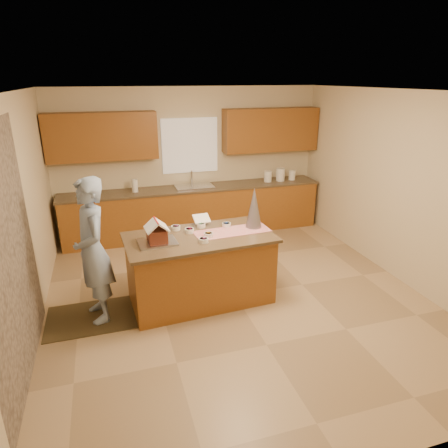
{
  "coord_description": "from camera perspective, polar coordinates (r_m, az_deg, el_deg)",
  "views": [
    {
      "loc": [
        -1.55,
        -4.56,
        2.85
      ],
      "look_at": [
        -0.1,
        0.2,
        1.0
      ],
      "focal_mm": 31.79,
      "sensor_mm": 36.0,
      "label": 1
    }
  ],
  "objects": [
    {
      "name": "gingerbread_house",
      "position": [
        4.9,
        -9.63,
        -1.36
      ],
      "size": [
        0.29,
        0.3,
        0.28
      ],
      "color": "maroon",
      "rests_on": "baking_tray"
    },
    {
      "name": "candy_bowls",
      "position": [
        5.22,
        -3.35,
        -0.93
      ],
      "size": [
        0.8,
        0.65,
        0.06
      ],
      "color": "#FE78D5",
      "rests_on": "island_top"
    },
    {
      "name": "ceiling",
      "position": [
        4.82,
        1.93,
        18.58
      ],
      "size": [
        5.5,
        5.5,
        0.0
      ],
      "primitive_type": "plane",
      "color": "silver",
      "rests_on": "floor"
    },
    {
      "name": "wall_right",
      "position": [
        6.28,
        24.0,
        4.79
      ],
      "size": [
        5.5,
        5.5,
        0.0
      ],
      "primitive_type": "plane",
      "color": "beige",
      "rests_on": "floor"
    },
    {
      "name": "island_top",
      "position": [
        5.12,
        -3.55,
        -1.94
      ],
      "size": [
        1.96,
        1.11,
        0.04
      ],
      "primitive_type": "cube",
      "rotation": [
        0.0,
        0.0,
        0.06
      ],
      "color": "brown",
      "rests_on": "island_base"
    },
    {
      "name": "baking_tray",
      "position": [
        4.95,
        -9.55,
        -2.63
      ],
      "size": [
        0.49,
        0.37,
        0.03
      ],
      "primitive_type": "cube",
      "rotation": [
        0.0,
        0.0,
        0.06
      ],
      "color": "silver",
      "rests_on": "island_top"
    },
    {
      "name": "canister_a",
      "position": [
        7.86,
        6.32,
        6.83
      ],
      "size": [
        0.15,
        0.15,
        0.21
      ],
      "primitive_type": "cylinder",
      "color": "white",
      "rests_on": "back_counter_top"
    },
    {
      "name": "island_base",
      "position": [
        5.32,
        -3.44,
        -6.57
      ],
      "size": [
        1.87,
        1.02,
        0.89
      ],
      "primitive_type": "cube",
      "rotation": [
        0.0,
        0.0,
        0.06
      ],
      "color": "brown",
      "rests_on": "floor"
    },
    {
      "name": "canister_b",
      "position": [
        7.96,
        8.12,
        7.07
      ],
      "size": [
        0.17,
        0.17,
        0.25
      ],
      "primitive_type": "cylinder",
      "color": "white",
      "rests_on": "back_counter_top"
    },
    {
      "name": "rug",
      "position": [
        5.39,
        -17.81,
        -12.57
      ],
      "size": [
        1.22,
        0.79,
        0.01
      ],
      "primitive_type": "cube",
      "color": "black",
      "rests_on": "floor"
    },
    {
      "name": "upper_cabinet_left",
      "position": [
        7.2,
        -17.15,
        11.93
      ],
      "size": [
        1.85,
        0.35,
        0.8
      ],
      "primitive_type": "cube",
      "color": "brown",
      "rests_on": "wall_back"
    },
    {
      "name": "wall_back",
      "position": [
        7.63,
        -4.91,
        8.98
      ],
      "size": [
        5.5,
        5.5,
        0.0
      ],
      "primitive_type": "plane",
      "color": "beige",
      "rests_on": "floor"
    },
    {
      "name": "back_counter_base",
      "position": [
        7.58,
        -4.23,
        1.79
      ],
      "size": [
        4.8,
        0.6,
        0.88
      ],
      "primitive_type": "cube",
      "color": "brown",
      "rests_on": "floor"
    },
    {
      "name": "wall_left",
      "position": [
        4.9,
        -27.19,
        0.21
      ],
      "size": [
        5.5,
        5.5,
        0.0
      ],
      "primitive_type": "plane",
      "color": "beige",
      "rests_on": "floor"
    },
    {
      "name": "boy",
      "position": [
        4.97,
        -18.35,
        -3.72
      ],
      "size": [
        0.57,
        0.73,
        1.79
      ],
      "primitive_type": "imported",
      "rotation": [
        0.0,
        0.0,
        -1.34
      ],
      "color": "#8BA2C5",
      "rests_on": "rug"
    },
    {
      "name": "sink",
      "position": [
        7.45,
        -4.32,
        5.07
      ],
      "size": [
        0.7,
        0.45,
        0.12
      ],
      "primitive_type": "cube",
      "color": "silver",
      "rests_on": "back_counter_top"
    },
    {
      "name": "faucet",
      "position": [
        7.57,
        -4.65,
        6.66
      ],
      "size": [
        0.03,
        0.03,
        0.28
      ],
      "primitive_type": "cylinder",
      "color": "silver",
      "rests_on": "back_counter_top"
    },
    {
      "name": "paper_towel",
      "position": [
        7.26,
        -12.7,
        5.4
      ],
      "size": [
        0.1,
        0.1,
        0.23
      ],
      "primitive_type": "cylinder",
      "color": "white",
      "rests_on": "back_counter_top"
    },
    {
      "name": "back_counter_top",
      "position": [
        7.44,
        -4.32,
        5.15
      ],
      "size": [
        4.85,
        0.63,
        0.04
      ],
      "primitive_type": "cube",
      "color": "brown",
      "rests_on": "back_counter_base"
    },
    {
      "name": "wall_front",
      "position": [
        2.82,
        20.32,
        -13.27
      ],
      "size": [
        5.5,
        5.5,
        0.0
      ],
      "primitive_type": "plane",
      "color": "beige",
      "rests_on": "floor"
    },
    {
      "name": "upper_cabinet_right",
      "position": [
        7.84,
        6.7,
        13.3
      ],
      "size": [
        1.85,
        0.35,
        0.8
      ],
      "primitive_type": "cube",
      "color": "brown",
      "rests_on": "wall_back"
    },
    {
      "name": "stone_accent",
      "position": [
        4.2,
        -28.36,
        -4.66
      ],
      "size": [
        0.0,
        2.5,
        2.5
      ],
      "primitive_type": "plane",
      "rotation": [
        1.57,
        0.0,
        1.57
      ],
      "color": "gray",
      "rests_on": "wall_left"
    },
    {
      "name": "table_runner",
      "position": [
        5.25,
        1.18,
        -1.05
      ],
      "size": [
        1.03,
        0.43,
        0.01
      ],
      "primitive_type": "cube",
      "rotation": [
        0.0,
        0.0,
        0.06
      ],
      "color": "#B00C1C",
      "rests_on": "island_top"
    },
    {
      "name": "cookbook",
      "position": [
        5.47,
        -3.25,
        0.78
      ],
      "size": [
        0.23,
        0.19,
        0.1
      ],
      "primitive_type": "cube",
      "rotation": [
        -1.13,
        0.0,
        0.06
      ],
      "color": "white",
      "rests_on": "island_top"
    },
    {
      "name": "window_curtain",
      "position": [
        7.54,
        -4.93,
        11.17
      ],
      "size": [
        1.05,
        0.03,
        1.0
      ],
      "primitive_type": "cube",
      "color": "white",
      "rests_on": "wall_back"
    },
    {
      "name": "tinsel_tree",
      "position": [
        5.33,
        4.33,
        2.35
      ],
      "size": [
        0.24,
        0.24,
        0.56
      ],
      "primitive_type": "cone",
      "rotation": [
        0.0,
        0.0,
        0.06
      ],
      "color": "#A1A0AB",
      "rests_on": "island_top"
    },
    {
      "name": "canister_c",
      "position": [
        8.07,
        9.76,
        6.96
      ],
      "size": [
        0.13,
        0.13,
        0.19
      ],
      "primitive_type": "cylinder",
      "color": "white",
      "rests_on": "back_counter_top"
    },
    {
      "name": "floor",
      "position": [
        5.6,
        1.6,
        -10.22
      ],
      "size": [
        5.5,
        5.5,
        0.0
      ],
      "primitive_type": "plane",
      "color": "tan",
      "rests_on": "ground"
    }
  ]
}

